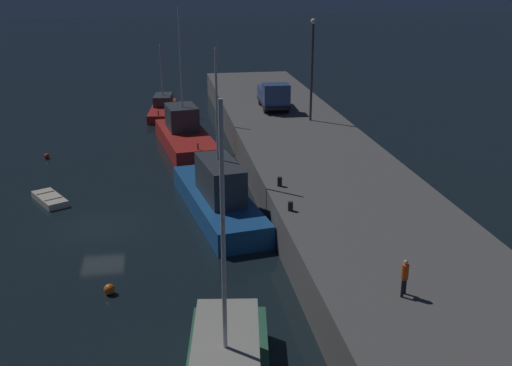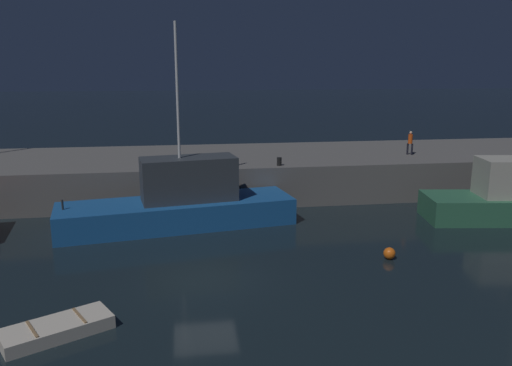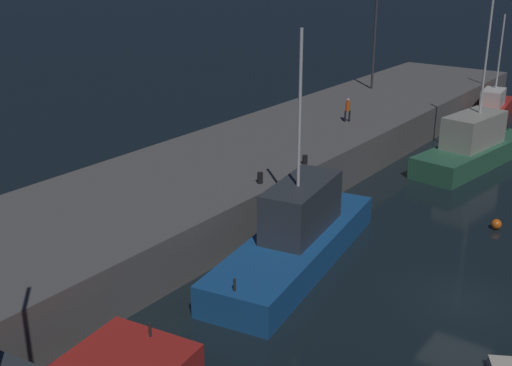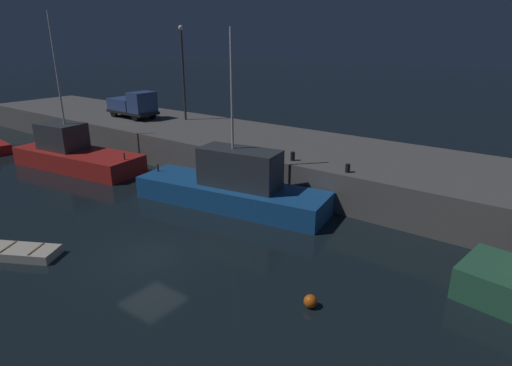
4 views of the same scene
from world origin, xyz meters
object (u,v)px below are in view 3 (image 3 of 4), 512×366
(mooring_buoy_near, at_px, (496,224))
(bollard_central, at_px, (305,160))
(fishing_boat_white, at_px, (473,146))
(fishing_trawler_green, at_px, (493,107))
(bollard_west, at_px, (260,178))
(fishing_boat_blue, at_px, (297,237))
(dockworker, at_px, (348,108))
(lamp_post_east, at_px, (375,30))

(mooring_buoy_near, bearing_deg, bollard_central, 108.07)
(bollard_central, bearing_deg, fishing_boat_white, -21.29)
(fishing_trawler_green, height_order, mooring_buoy_near, fishing_trawler_green)
(bollard_west, height_order, bollard_central, bollard_west)
(fishing_boat_white, xyz_separation_m, fishing_trawler_green, (13.17, 2.80, -0.36))
(fishing_boat_white, xyz_separation_m, bollard_west, (-16.42, 5.09, 1.45))
(bollard_west, bearing_deg, fishing_boat_white, -17.23)
(fishing_trawler_green, bearing_deg, bollard_central, 175.33)
(bollard_central, bearing_deg, bollard_west, 177.24)
(fishing_boat_blue, distance_m, fishing_boat_white, 18.50)
(dockworker, bearing_deg, fishing_boat_white, -66.16)
(fishing_boat_white, distance_m, dockworker, 8.40)
(fishing_boat_white, relative_size, bollard_central, 23.15)
(bollard_west, relative_size, bollard_central, 1.13)
(fishing_boat_blue, bearing_deg, mooring_buoy_near, -34.63)
(fishing_trawler_green, relative_size, lamp_post_east, 1.04)
(mooring_buoy_near, height_order, bollard_west, bollard_west)
(fishing_trawler_green, relative_size, dockworker, 5.31)
(fishing_boat_blue, height_order, fishing_boat_white, fishing_boat_white)
(bollard_west, bearing_deg, fishing_trawler_green, -4.42)
(fishing_boat_white, distance_m, bollard_central, 13.59)
(lamp_post_east, bearing_deg, fishing_boat_blue, -160.03)
(fishing_boat_white, distance_m, mooring_buoy_near, 10.58)
(bollard_central, bearing_deg, mooring_buoy_near, -71.93)
(bollard_central, bearing_deg, lamp_post_east, 17.00)
(lamp_post_east, bearing_deg, dockworker, -161.49)
(bollard_west, bearing_deg, mooring_buoy_near, -54.32)
(dockworker, distance_m, bollard_central, 9.66)
(fishing_boat_white, bearing_deg, fishing_boat_blue, 174.93)
(mooring_buoy_near, xyz_separation_m, lamp_post_east, (16.88, 15.53, 6.81))
(fishing_boat_white, relative_size, lamp_post_east, 1.42)
(lamp_post_east, bearing_deg, fishing_trawler_green, -54.74)
(fishing_trawler_green, distance_m, lamp_post_east, 11.81)
(mooring_buoy_near, height_order, dockworker, dockworker)
(mooring_buoy_near, relative_size, bollard_central, 1.07)
(fishing_boat_blue, bearing_deg, bollard_west, 59.80)
(fishing_boat_blue, bearing_deg, dockworker, 20.98)
(lamp_post_east, bearing_deg, fishing_boat_white, -123.78)
(fishing_trawler_green, xyz_separation_m, mooring_buoy_near, (-22.68, -7.32, -0.62))
(mooring_buoy_near, distance_m, dockworker, 13.82)
(mooring_buoy_near, distance_m, lamp_post_east, 23.93)
(fishing_trawler_green, relative_size, bollard_central, 16.96)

